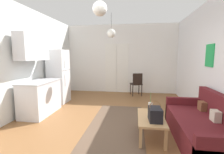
{
  "coord_description": "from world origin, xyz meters",
  "views": [
    {
      "loc": [
        0.61,
        -3.26,
        1.56
      ],
      "look_at": [
        -0.06,
        1.41,
        0.95
      ],
      "focal_mm": 26.04,
      "sensor_mm": 36.0,
      "label": 1
    }
  ],
  "objects_px": {
    "couch": "(206,128)",
    "pendant_lamp_far": "(111,33)",
    "refrigerator": "(59,76)",
    "accent_chair": "(137,83)",
    "pendant_lamp_near": "(100,9)",
    "handbag": "(155,114)",
    "coffee_table": "(151,119)",
    "bamboo_vase": "(150,107)"
  },
  "relations": [
    {
      "from": "handbag",
      "to": "pendant_lamp_near",
      "type": "xyz_separation_m",
      "value": [
        -0.97,
        -0.12,
        1.81
      ]
    },
    {
      "from": "coffee_table",
      "to": "pendant_lamp_far",
      "type": "bearing_deg",
      "value": 117.91
    },
    {
      "from": "coffee_table",
      "to": "handbag",
      "type": "height_order",
      "value": "handbag"
    },
    {
      "from": "couch",
      "to": "pendant_lamp_far",
      "type": "bearing_deg",
      "value": 134.04
    },
    {
      "from": "bamboo_vase",
      "to": "pendant_lamp_near",
      "type": "distance_m",
      "value": 2.14
    },
    {
      "from": "couch",
      "to": "accent_chair",
      "type": "height_order",
      "value": "accent_chair"
    },
    {
      "from": "handbag",
      "to": "accent_chair",
      "type": "height_order",
      "value": "accent_chair"
    },
    {
      "from": "pendant_lamp_near",
      "to": "coffee_table",
      "type": "bearing_deg",
      "value": 19.02
    },
    {
      "from": "accent_chair",
      "to": "pendant_lamp_far",
      "type": "height_order",
      "value": "pendant_lamp_far"
    },
    {
      "from": "coffee_table",
      "to": "bamboo_vase",
      "type": "bearing_deg",
      "value": 87.65
    },
    {
      "from": "handbag",
      "to": "refrigerator",
      "type": "relative_size",
      "value": 0.21
    },
    {
      "from": "accent_chair",
      "to": "pendant_lamp_near",
      "type": "xyz_separation_m",
      "value": [
        -0.66,
        -3.6,
        1.83
      ]
    },
    {
      "from": "handbag",
      "to": "accent_chair",
      "type": "relative_size",
      "value": 0.4
    },
    {
      "from": "pendant_lamp_near",
      "to": "handbag",
      "type": "bearing_deg",
      "value": 7.09
    },
    {
      "from": "coffee_table",
      "to": "accent_chair",
      "type": "distance_m",
      "value": 3.3
    },
    {
      "from": "bamboo_vase",
      "to": "handbag",
      "type": "xyz_separation_m",
      "value": [
        0.04,
        -0.48,
        0.02
      ]
    },
    {
      "from": "coffee_table",
      "to": "refrigerator",
      "type": "xyz_separation_m",
      "value": [
        -2.85,
        2.0,
        0.53
      ]
    },
    {
      "from": "coffee_table",
      "to": "accent_chair",
      "type": "height_order",
      "value": "accent_chair"
    },
    {
      "from": "handbag",
      "to": "refrigerator",
      "type": "xyz_separation_m",
      "value": [
        -2.9,
        2.2,
        0.36
      ]
    },
    {
      "from": "couch",
      "to": "bamboo_vase",
      "type": "bearing_deg",
      "value": 158.69
    },
    {
      "from": "bamboo_vase",
      "to": "pendant_lamp_far",
      "type": "xyz_separation_m",
      "value": [
        -1.08,
        1.73,
        1.75
      ]
    },
    {
      "from": "couch",
      "to": "coffee_table",
      "type": "distance_m",
      "value": 0.97
    },
    {
      "from": "pendant_lamp_far",
      "to": "pendant_lamp_near",
      "type": "bearing_deg",
      "value": -86.21
    },
    {
      "from": "bamboo_vase",
      "to": "pendant_lamp_near",
      "type": "bearing_deg",
      "value": -146.99
    },
    {
      "from": "couch",
      "to": "pendant_lamp_far",
      "type": "xyz_separation_m",
      "value": [
        -2.04,
        2.11,
        1.98
      ]
    },
    {
      "from": "refrigerator",
      "to": "accent_chair",
      "type": "height_order",
      "value": "refrigerator"
    },
    {
      "from": "coffee_table",
      "to": "bamboo_vase",
      "type": "xyz_separation_m",
      "value": [
        0.01,
        0.29,
        0.15
      ]
    },
    {
      "from": "accent_chair",
      "to": "coffee_table",
      "type": "bearing_deg",
      "value": 76.82
    },
    {
      "from": "coffee_table",
      "to": "pendant_lamp_near",
      "type": "distance_m",
      "value": 2.21
    },
    {
      "from": "refrigerator",
      "to": "coffee_table",
      "type": "bearing_deg",
      "value": -35.11
    },
    {
      "from": "couch",
      "to": "pendant_lamp_near",
      "type": "height_order",
      "value": "pendant_lamp_near"
    },
    {
      "from": "refrigerator",
      "to": "accent_chair",
      "type": "relative_size",
      "value": 1.97
    },
    {
      "from": "coffee_table",
      "to": "refrigerator",
      "type": "height_order",
      "value": "refrigerator"
    },
    {
      "from": "handbag",
      "to": "pendant_lamp_far",
      "type": "height_order",
      "value": "pendant_lamp_far"
    },
    {
      "from": "couch",
      "to": "bamboo_vase",
      "type": "distance_m",
      "value": 1.05
    },
    {
      "from": "handbag",
      "to": "pendant_lamp_far",
      "type": "relative_size",
      "value": 0.48
    },
    {
      "from": "accent_chair",
      "to": "pendant_lamp_far",
      "type": "distance_m",
      "value": 2.3
    },
    {
      "from": "couch",
      "to": "bamboo_vase",
      "type": "xyz_separation_m",
      "value": [
        -0.95,
        0.37,
        0.23
      ]
    },
    {
      "from": "accent_chair",
      "to": "pendant_lamp_far",
      "type": "xyz_separation_m",
      "value": [
        -0.82,
        -1.26,
        1.74
      ]
    },
    {
      "from": "accent_chair",
      "to": "pendant_lamp_far",
      "type": "relative_size",
      "value": 1.2
    },
    {
      "from": "bamboo_vase",
      "to": "refrigerator",
      "type": "relative_size",
      "value": 0.24
    },
    {
      "from": "couch",
      "to": "accent_chair",
      "type": "xyz_separation_m",
      "value": [
        -1.22,
        3.37,
        0.24
      ]
    }
  ]
}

